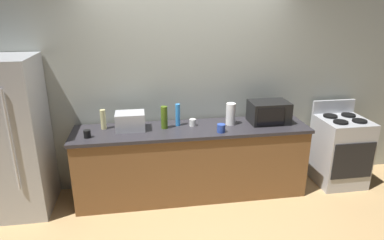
{
  "coord_description": "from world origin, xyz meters",
  "views": [
    {
      "loc": [
        -0.6,
        -3.36,
        2.32
      ],
      "look_at": [
        0.0,
        0.4,
        1.0
      ],
      "focal_mm": 31.58,
      "sensor_mm": 36.0,
      "label": 1
    }
  ],
  "objects_px": {
    "bottle_olive_oil": "(164,117)",
    "paper_towel_roll": "(231,114)",
    "toaster_oven": "(130,121)",
    "bottle_spray_cleaner": "(178,115)",
    "refrigerator": "(11,138)",
    "stove_range": "(340,150)",
    "microwave": "(269,112)",
    "mug_black": "(87,134)",
    "bottle_vinegar": "(103,119)",
    "mug_white": "(193,123)",
    "mug_blue": "(221,128)"
  },
  "relations": [
    {
      "from": "refrigerator",
      "to": "bottle_olive_oil",
      "type": "relative_size",
      "value": 6.62
    },
    {
      "from": "stove_range",
      "to": "mug_black",
      "type": "relative_size",
      "value": 12.29
    },
    {
      "from": "bottle_vinegar",
      "to": "refrigerator",
      "type": "bearing_deg",
      "value": -172.34
    },
    {
      "from": "toaster_oven",
      "to": "bottle_spray_cleaner",
      "type": "height_order",
      "value": "bottle_spray_cleaner"
    },
    {
      "from": "stove_range",
      "to": "mug_white",
      "type": "relative_size",
      "value": 12.67
    },
    {
      "from": "stove_range",
      "to": "bottle_olive_oil",
      "type": "bearing_deg",
      "value": 178.99
    },
    {
      "from": "stove_range",
      "to": "paper_towel_roll",
      "type": "xyz_separation_m",
      "value": [
        -1.51,
        0.05,
        0.57
      ]
    },
    {
      "from": "bottle_spray_cleaner",
      "to": "mug_blue",
      "type": "distance_m",
      "value": 0.57
    },
    {
      "from": "refrigerator",
      "to": "paper_towel_roll",
      "type": "relative_size",
      "value": 6.67
    },
    {
      "from": "toaster_oven",
      "to": "mug_blue",
      "type": "distance_m",
      "value": 1.07
    },
    {
      "from": "refrigerator",
      "to": "stove_range",
      "type": "xyz_separation_m",
      "value": [
        4.05,
        0.0,
        -0.44
      ]
    },
    {
      "from": "refrigerator",
      "to": "mug_white",
      "type": "bearing_deg",
      "value": 1.94
    },
    {
      "from": "mug_black",
      "to": "mug_white",
      "type": "distance_m",
      "value": 1.24
    },
    {
      "from": "stove_range",
      "to": "microwave",
      "type": "distance_m",
      "value": 1.17
    },
    {
      "from": "paper_towel_roll",
      "to": "mug_white",
      "type": "bearing_deg",
      "value": 177.59
    },
    {
      "from": "mug_blue",
      "to": "bottle_olive_oil",
      "type": "bearing_deg",
      "value": 159.81
    },
    {
      "from": "microwave",
      "to": "bottle_olive_oil",
      "type": "bearing_deg",
      "value": -179.69
    },
    {
      "from": "microwave",
      "to": "toaster_oven",
      "type": "distance_m",
      "value": 1.71
    },
    {
      "from": "mug_black",
      "to": "bottle_vinegar",
      "type": "bearing_deg",
      "value": 58.36
    },
    {
      "from": "paper_towel_roll",
      "to": "stove_range",
      "type": "bearing_deg",
      "value": -1.91
    },
    {
      "from": "bottle_spray_cleaner",
      "to": "mug_black",
      "type": "relative_size",
      "value": 3.11
    },
    {
      "from": "refrigerator",
      "to": "microwave",
      "type": "height_order",
      "value": "refrigerator"
    },
    {
      "from": "microwave",
      "to": "bottle_vinegar",
      "type": "xyz_separation_m",
      "value": [
        -2.02,
        0.09,
        -0.02
      ]
    },
    {
      "from": "bottle_vinegar",
      "to": "mug_black",
      "type": "bearing_deg",
      "value": -121.64
    },
    {
      "from": "bottle_olive_oil",
      "to": "paper_towel_roll",
      "type": "bearing_deg",
      "value": 0.65
    },
    {
      "from": "mug_black",
      "to": "mug_white",
      "type": "relative_size",
      "value": 1.03
    },
    {
      "from": "bottle_vinegar",
      "to": "mug_white",
      "type": "bearing_deg",
      "value": -3.5
    },
    {
      "from": "toaster_oven",
      "to": "mug_white",
      "type": "height_order",
      "value": "toaster_oven"
    },
    {
      "from": "bottle_vinegar",
      "to": "paper_towel_roll",
      "type": "bearing_deg",
      "value": -3.17
    },
    {
      "from": "microwave",
      "to": "mug_white",
      "type": "height_order",
      "value": "microwave"
    },
    {
      "from": "bottle_vinegar",
      "to": "mug_black",
      "type": "distance_m",
      "value": 0.31
    },
    {
      "from": "refrigerator",
      "to": "bottle_vinegar",
      "type": "relative_size",
      "value": 7.6
    },
    {
      "from": "bottle_spray_cleaner",
      "to": "bottle_vinegar",
      "type": "bearing_deg",
      "value": 178.46
    },
    {
      "from": "refrigerator",
      "to": "toaster_oven",
      "type": "bearing_deg",
      "value": 2.61
    },
    {
      "from": "mug_black",
      "to": "mug_blue",
      "type": "bearing_deg",
      "value": -2.73
    },
    {
      "from": "paper_towel_roll",
      "to": "mug_blue",
      "type": "distance_m",
      "value": 0.31
    },
    {
      "from": "microwave",
      "to": "bottle_vinegar",
      "type": "relative_size",
      "value": 2.03
    },
    {
      "from": "bottle_spray_cleaner",
      "to": "mug_white",
      "type": "distance_m",
      "value": 0.2
    },
    {
      "from": "paper_towel_roll",
      "to": "microwave",
      "type": "bearing_deg",
      "value": -0.26
    },
    {
      "from": "mug_black",
      "to": "toaster_oven",
      "type": "bearing_deg",
      "value": 20.99
    },
    {
      "from": "paper_towel_roll",
      "to": "bottle_olive_oil",
      "type": "distance_m",
      "value": 0.82
    },
    {
      "from": "stove_range",
      "to": "mug_black",
      "type": "distance_m",
      "value": 3.24
    },
    {
      "from": "stove_range",
      "to": "mug_blue",
      "type": "bearing_deg",
      "value": -173.45
    },
    {
      "from": "stove_range",
      "to": "paper_towel_roll",
      "type": "distance_m",
      "value": 1.62
    },
    {
      "from": "paper_towel_roll",
      "to": "bottle_vinegar",
      "type": "xyz_separation_m",
      "value": [
        -1.53,
        0.09,
        -0.02
      ]
    },
    {
      "from": "microwave",
      "to": "mug_black",
      "type": "relative_size",
      "value": 5.46
    },
    {
      "from": "bottle_vinegar",
      "to": "mug_white",
      "type": "distance_m",
      "value": 1.07
    },
    {
      "from": "microwave",
      "to": "paper_towel_roll",
      "type": "distance_m",
      "value": 0.49
    },
    {
      "from": "toaster_oven",
      "to": "bottle_olive_oil",
      "type": "distance_m",
      "value": 0.4
    },
    {
      "from": "stove_range",
      "to": "bottle_vinegar",
      "type": "bearing_deg",
      "value": 177.46
    }
  ]
}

